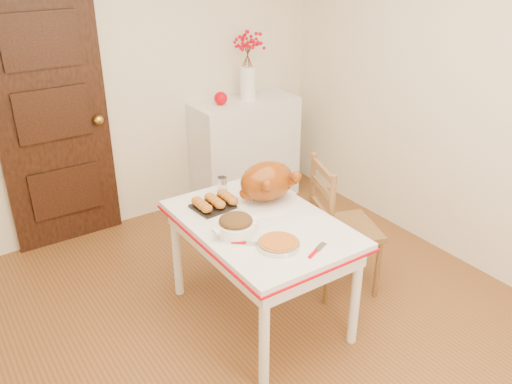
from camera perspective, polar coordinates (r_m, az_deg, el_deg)
floor at (r=3.58m, az=1.91°, el=-14.97°), size 3.50×4.00×0.00m
wall_back at (r=4.61m, az=-12.86°, el=11.58°), size 3.50×0.00×2.50m
wall_right at (r=4.15m, az=22.44°, el=8.70°), size 0.00×4.00×2.50m
door_back at (r=4.44m, az=-20.82°, el=7.03°), size 0.85×0.06×2.06m
sideboard at (r=5.06m, az=-1.17°, el=4.43°), size 0.98×0.43×0.98m
kitchen_table at (r=3.51m, az=0.46°, el=-8.33°), size 0.84×1.23×0.73m
chair_oak at (r=3.80m, az=9.48°, el=-3.60°), size 0.56×0.56×0.99m
berry_vase at (r=4.84m, az=-0.88°, el=13.40°), size 0.33×0.33×0.63m
apple at (r=4.76m, az=-3.79°, el=9.94°), size 0.12×0.12×0.12m
turkey_platter at (r=3.49m, az=1.18°, el=0.95°), size 0.50×0.44×0.28m
pumpkin_pie at (r=3.05m, az=2.42°, el=-5.46°), size 0.30×0.30×0.05m
stuffing_dish at (r=3.16m, az=-2.17°, el=-3.54°), size 0.32×0.26×0.12m
rolls_tray at (r=3.48m, az=-4.41°, el=-1.07°), size 0.30×0.24×0.07m
pie_server at (r=3.04m, az=6.53°, el=-6.15°), size 0.20×0.13×0.01m
carving_knife at (r=3.08m, az=-0.45°, el=-5.49°), size 0.22×0.20×0.01m
drinking_glass at (r=3.68m, az=-3.63°, el=0.81°), size 0.08×0.08×0.11m
shaker_pair at (r=3.81m, az=-0.59°, el=1.66°), size 0.09×0.04×0.09m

